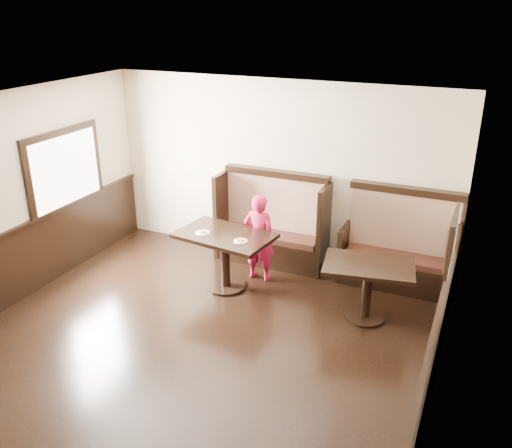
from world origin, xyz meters
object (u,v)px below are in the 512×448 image
Objects in this scene: booth_main at (273,229)px; table_main at (225,247)px; table_neighbor at (368,278)px; booth_neighbor at (399,254)px; child at (259,238)px.

booth_main reaches higher than table_main.
table_main is at bearing 169.85° from table_neighbor.
booth_neighbor is 1.18× the size of table_main.
child is (-1.90, -0.64, 0.18)m from booth_neighbor.
table_neighbor is at bearing 7.35° from table_main.
booth_main is 1.06× the size of booth_neighbor.
booth_neighbor reaches higher than table_neighbor.
booth_neighbor is at bearing -161.61° from child.
booth_neighbor is 1.34× the size of table_neighbor.
booth_main reaches higher than child.
booth_main is 1.33× the size of child.
table_main reaches higher than table_neighbor.
table_main is 1.06× the size of child.
child is at bearing 60.39° from table_main.
booth_main and booth_neighbor have the same top height.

